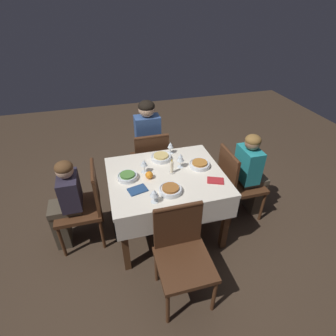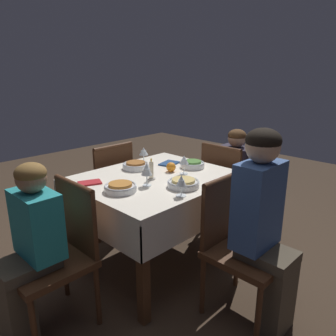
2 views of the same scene
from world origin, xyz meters
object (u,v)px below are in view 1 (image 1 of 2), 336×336
object	(u,v)px
wine_glass_north	(154,193)
wine_glass_south	(170,145)
wine_glass_west	(181,158)
chair_south	(150,159)
candle_centerpiece	(172,168)
bowl_south	(161,157)
orange_fruit	(149,175)
wine_glass_east	(144,163)
dining_table	(166,183)
person_adult_denim	(147,139)
bowl_east	(128,176)
chair_east	(85,203)
bowl_north	(171,190)
bowl_west	(200,164)
person_child_dark	(66,201)
person_child_teal	(251,172)
chair_north	(182,252)
napkin_spare_side	(215,181)
napkin_red_folded	(138,190)
chair_west	(237,181)

from	to	relation	value
wine_glass_north	wine_glass_south	bearing A→B (deg)	-115.14
wine_glass_south	wine_glass_west	world-z (taller)	wine_glass_west
chair_south	candle_centerpiece	world-z (taller)	candle_centerpiece
bowl_south	orange_fruit	size ratio (longest dim) A/B	2.93
wine_glass_east	dining_table	bearing A→B (deg)	152.02
person_adult_denim	bowl_east	distance (m)	0.92
dining_table	chair_east	size ratio (longest dim) A/B	1.29
wine_glass_south	bowl_north	xyz separation A→B (m)	(0.18, 0.65, -0.07)
bowl_north	bowl_west	bearing A→B (deg)	-141.49
bowl_east	wine_glass_east	bearing A→B (deg)	-159.76
person_child_dark	wine_glass_west	bearing A→B (deg)	90.20
bowl_north	chair_east	bearing A→B (deg)	-24.32
bowl_north	person_child_dark	bearing A→B (deg)	-20.38
dining_table	person_child_teal	size ratio (longest dim) A/B	1.09
chair_north	person_adult_denim	bearing A→B (deg)	88.27
bowl_west	wine_glass_east	xyz separation A→B (m)	(0.56, -0.05, 0.08)
chair_east	napkin_spare_side	world-z (taller)	chair_east
dining_table	bowl_west	xyz separation A→B (m)	(-0.37, -0.05, 0.13)
dining_table	wine_glass_west	world-z (taller)	wine_glass_west
chair_east	bowl_north	distance (m)	0.90
chair_south	person_child_dark	size ratio (longest dim) A/B	0.89
dining_table	chair_south	size ratio (longest dim) A/B	1.29
orange_fruit	napkin_spare_side	xyz separation A→B (m)	(-0.59, 0.21, -0.03)
dining_table	napkin_red_folded	distance (m)	0.37
dining_table	bowl_south	distance (m)	0.32
bowl_west	napkin_spare_side	xyz separation A→B (m)	(-0.06, 0.27, -0.02)
chair_south	bowl_north	bearing A→B (deg)	88.99
bowl_north	wine_glass_west	bearing A→B (deg)	-119.64
chair_north	bowl_south	bearing A→B (deg)	85.39
bowl_east	candle_centerpiece	xyz separation A→B (m)	(-0.43, 0.02, 0.03)
bowl_south	wine_glass_east	distance (m)	0.30
wine_glass_east	wine_glass_north	xyz separation A→B (m)	(0.00, 0.46, -0.01)
candle_centerpiece	napkin_spare_side	distance (m)	0.44
dining_table	orange_fruit	size ratio (longest dim) A/B	15.25
candle_centerpiece	napkin_red_folded	xyz separation A→B (m)	(0.37, 0.18, -0.05)
dining_table	person_adult_denim	world-z (taller)	person_adult_denim
chair_north	person_adult_denim	distance (m)	1.61
chair_south	orange_fruit	size ratio (longest dim) A/B	11.79
bowl_north	napkin_red_folded	bearing A→B (deg)	-19.44
person_child_dark	chair_west	bearing A→B (deg)	87.86
bowl_west	wine_glass_west	size ratio (longest dim) A/B	1.31
napkin_red_folded	bowl_west	bearing A→B (deg)	-162.29
chair_north	orange_fruit	bearing A→B (deg)	98.69
bowl_east	bowl_west	bearing A→B (deg)	-178.84
bowl_south	chair_north	bearing A→B (deg)	85.39
dining_table	bowl_north	xyz separation A→B (m)	(0.03, 0.26, 0.13)
orange_fruit	chair_east	bearing A→B (deg)	-8.84
dining_table	bowl_north	world-z (taller)	bowl_north
chair_west	person_child_dark	world-z (taller)	person_child_dark
chair_west	wine_glass_south	bearing A→B (deg)	61.09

